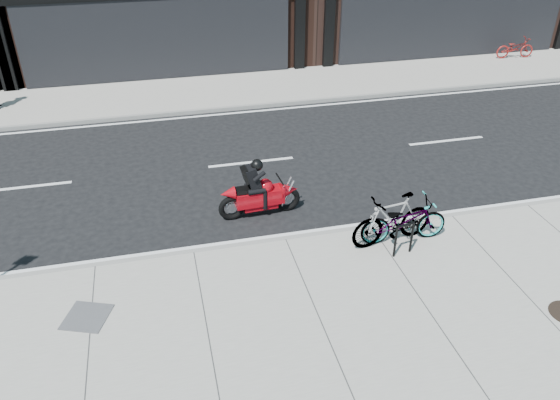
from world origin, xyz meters
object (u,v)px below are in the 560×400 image
object	(u,v)px
bicycle_rear	(392,219)
bicycle_far	(515,48)
bicycle_front	(404,221)
bike_rack	(404,236)
motorcycle	(263,192)
utility_grate	(87,317)

from	to	relation	value
bicycle_rear	bicycle_far	xyz separation A→B (m)	(10.47, 11.23, -0.15)
bicycle_front	bicycle_rear	xyz separation A→B (m)	(-0.27, 0.00, 0.07)
bike_rack	motorcycle	world-z (taller)	motorcycle
utility_grate	bicycle_far	bearing A→B (deg)	35.93
bike_rack	bicycle_rear	world-z (taller)	bicycle_rear
bicycle_far	utility_grate	xyz separation A→B (m)	(-16.72, -12.12, -0.42)
bike_rack	utility_grate	size ratio (longest dim) A/B	1.01
bicycle_front	motorcycle	size ratio (longest dim) A/B	0.96
bike_rack	utility_grate	world-z (taller)	bike_rack
bike_rack	motorcycle	bearing A→B (deg)	135.84
bicycle_rear	motorcycle	size ratio (longest dim) A/B	0.96
bicycle_front	bike_rack	bearing A→B (deg)	158.99
bike_rack	bicycle_far	size ratio (longest dim) A/B	0.47
motorcycle	bicycle_far	xyz separation A→B (m)	(12.86, 9.31, -0.05)
bicycle_rear	motorcycle	distance (m)	3.07
bicycle_far	utility_grate	world-z (taller)	bicycle_far
bicycle_front	motorcycle	distance (m)	3.28
bicycle_rear	bicycle_far	size ratio (longest dim) A/B	1.18
bike_rack	bicycle_front	distance (m)	0.51
bike_rack	bicycle_far	world-z (taller)	bicycle_far
bike_rack	bicycle_far	distance (m)	15.65
bicycle_front	utility_grate	size ratio (longest dim) A/B	2.55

